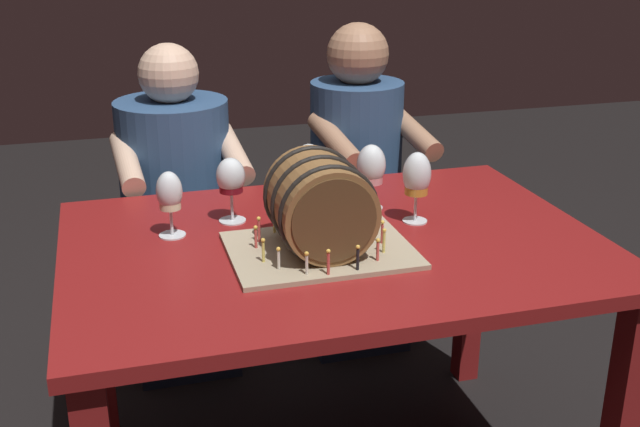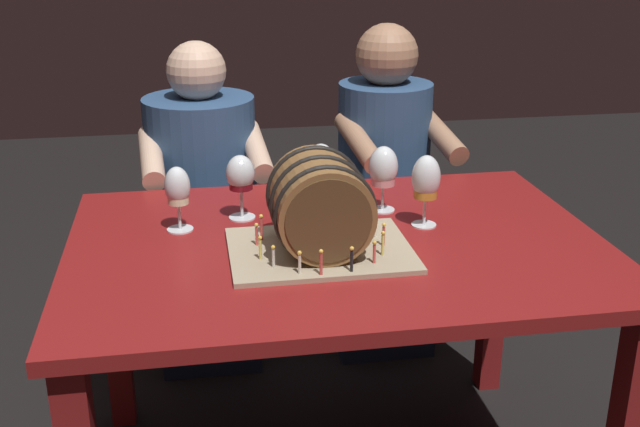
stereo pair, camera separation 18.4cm
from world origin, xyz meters
TOP-DOWN VIEW (x-y plane):
  - dining_table at (0.00, 0.00)m, footprint 1.33×0.94m
  - barrel_cake at (-0.05, -0.07)m, footprint 0.44×0.33m
  - wine_glass_amber at (0.24, 0.06)m, footprint 0.07×0.07m
  - wine_glass_empty at (0.00, 0.24)m, footprint 0.07×0.07m
  - wine_glass_white at (-0.39, 0.14)m, footprint 0.07×0.07m
  - wine_glass_rose at (0.16, 0.19)m, footprint 0.08×0.08m
  - wine_glass_red at (-0.22, 0.20)m, footprint 0.08×0.08m
  - person_seated_left at (-0.31, 0.77)m, footprint 0.42×0.50m
  - person_seated_right at (0.31, 0.77)m, footprint 0.40×0.49m

SIDE VIEW (x-z plane):
  - person_seated_right at x=0.31m, z-range -0.05..1.13m
  - person_seated_left at x=-0.31m, z-range -0.03..1.11m
  - dining_table at x=0.00m, z-range 0.26..1.01m
  - wine_glass_white at x=-0.39m, z-range 0.77..0.94m
  - barrel_cake at x=-0.05m, z-range 0.73..0.98m
  - wine_glass_rose at x=0.16m, z-range 0.77..0.95m
  - wine_glass_red at x=-0.22m, z-range 0.78..0.95m
  - wine_glass_amber at x=0.24m, z-range 0.77..0.96m
  - wine_glass_empty at x=0.00m, z-range 0.79..0.97m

